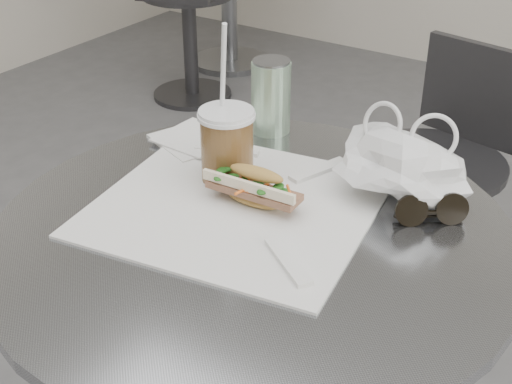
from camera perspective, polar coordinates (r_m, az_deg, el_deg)
The scene contains 10 objects.
cafe_table at distance 1.20m, azimuth -0.21°, elevation -13.91°, with size 0.76×0.76×0.74m.
chair_far at distance 1.96m, azimuth 14.02°, elevation -0.66°, with size 0.38×0.41×0.72m.
bg_chair at distance 3.26m, azimuth -5.62°, elevation 13.02°, with size 0.42×0.45×0.77m.
sandwich_paper at distance 1.08m, azimuth -1.58°, elevation -1.01°, with size 0.40×0.38×0.00m, color white.
banh_mi at distance 1.06m, azimuth -0.09°, elevation 0.37°, with size 0.18×0.08×0.06m.
iced_coffee at distance 1.12m, azimuth -2.34°, elevation 3.78°, with size 0.09×0.09×0.26m.
sunglasses at distance 1.06m, azimuth 13.82°, elevation -1.54°, with size 0.10×0.08×0.05m.
plastic_bag at distance 1.10m, azimuth 11.38°, elevation 1.98°, with size 0.20×0.16×0.10m, color silver, non-canonical shape.
napkin_stack at distance 1.28m, azimuth -4.82°, elevation 4.24°, with size 0.17×0.17×0.01m.
drink_can at distance 1.29m, azimuth 1.20°, elevation 7.66°, with size 0.07×0.07×0.14m.
Camera 1 is at (0.48, -0.52, 1.30)m, focal length 50.00 mm.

